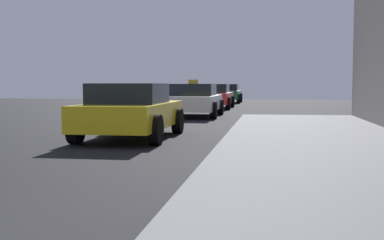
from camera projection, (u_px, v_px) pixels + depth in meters
name	position (u px, v px, depth m)	size (l,w,h in m)	color
car_yellow	(131.00, 111.00, 11.72)	(1.93, 4.00, 1.27)	yellow
car_white	(194.00, 100.00, 19.71)	(2.04, 4.19, 1.43)	white
car_red	(214.00, 96.00, 26.52)	(1.96, 4.37, 1.27)	red
car_green	(226.00, 93.00, 34.64)	(2.01, 4.08, 1.27)	#196638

